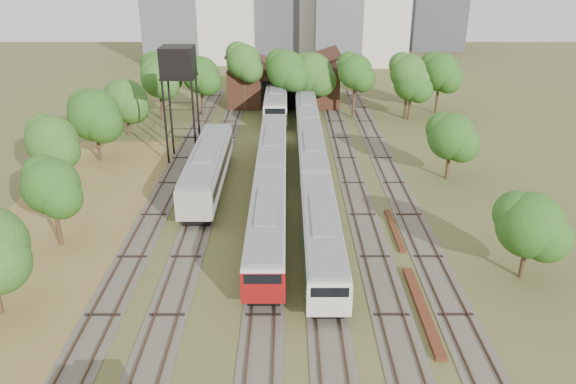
{
  "coord_description": "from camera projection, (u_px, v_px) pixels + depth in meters",
  "views": [
    {
      "loc": [
        -0.51,
        -25.91,
        20.8
      ],
      "look_at": [
        -0.43,
        16.95,
        2.5
      ],
      "focal_mm": 35.0,
      "sensor_mm": 36.0,
      "label": 1
    }
  ],
  "objects": [
    {
      "name": "railcar_rear",
      "position": [
        276.0,
        102.0,
        77.12
      ],
      "size": [
        3.02,
        16.08,
        3.74
      ],
      "color": "black",
      "rests_on": "ground"
    },
    {
      "name": "rail_pile_far",
      "position": [
        394.0,
        230.0,
        45.51
      ],
      "size": [
        0.46,
        7.36,
        0.24
      ],
      "primitive_type": "cube",
      "color": "#5C2B1A",
      "rests_on": "ground"
    },
    {
      "name": "tree_band_far",
      "position": [
        304.0,
        72.0,
        76.25
      ],
      "size": [
        42.85,
        10.09,
        9.32
      ],
      "color": "#382616",
      "rests_on": "ground"
    },
    {
      "name": "water_tower",
      "position": [
        178.0,
        65.0,
        57.63
      ],
      "size": [
        3.5,
        3.5,
        12.07
      ],
      "color": "black",
      "rests_on": "ground"
    },
    {
      "name": "maintenance_shed",
      "position": [
        284.0,
        82.0,
        84.17
      ],
      "size": [
        16.45,
        11.55,
        7.58
      ],
      "color": "#331B12",
      "rests_on": "ground"
    },
    {
      "name": "railcar_green_set",
      "position": [
        312.0,
        156.0,
        57.06
      ],
      "size": [
        2.74,
        52.08,
        3.38
      ],
      "color": "black",
      "rests_on": "ground"
    },
    {
      "name": "tracks",
      "position": [
        285.0,
        183.0,
        54.97
      ],
      "size": [
        24.6,
        80.0,
        0.19
      ],
      "color": "#4C473D",
      "rests_on": "ground"
    },
    {
      "name": "ground",
      "position": [
        296.0,
        349.0,
        32.0
      ],
      "size": [
        240.0,
        240.0,
        0.0
      ],
      "primitive_type": "plane",
      "color": "#475123",
      "rests_on": "ground"
    },
    {
      "name": "rail_pile_near",
      "position": [
        422.0,
        309.0,
        35.28
      ],
      "size": [
        0.64,
        9.56,
        0.32
      ],
      "primitive_type": "cube",
      "color": "#5C2B1A",
      "rests_on": "ground"
    },
    {
      "name": "railcar_red_set",
      "position": [
        270.0,
        183.0,
        50.25
      ],
      "size": [
        2.8,
        34.58,
        3.45
      ],
      "color": "black",
      "rests_on": "ground"
    },
    {
      "name": "tree_band_left",
      "position": [
        90.0,
        131.0,
        54.05
      ],
      "size": [
        8.87,
        64.82,
        8.35
      ],
      "color": "#382616",
      "rests_on": "ground"
    },
    {
      "name": "old_grey_coach",
      "position": [
        208.0,
        168.0,
        53.03
      ],
      "size": [
        3.08,
        18.0,
        3.81
      ],
      "color": "black",
      "rests_on": "ground"
    },
    {
      "name": "tree_band_right",
      "position": [
        449.0,
        130.0,
        56.28
      ],
      "size": [
        5.2,
        44.85,
        7.32
      ],
      "color": "#382616",
      "rests_on": "ground"
    },
    {
      "name": "dry_grass_patch",
      "position": [
        38.0,
        275.0,
        39.31
      ],
      "size": [
        14.0,
        60.0,
        0.04
      ],
      "primitive_type": "cube",
      "color": "brown",
      "rests_on": "ground"
    }
  ]
}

